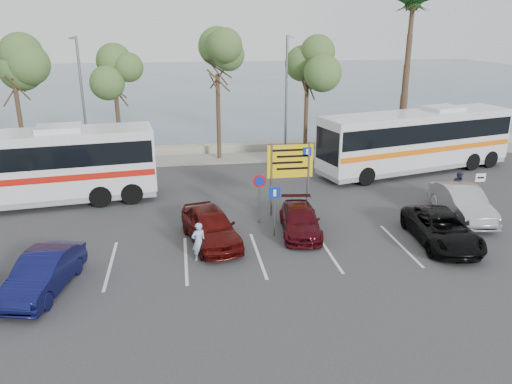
{
  "coord_description": "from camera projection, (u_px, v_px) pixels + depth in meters",
  "views": [
    {
      "loc": [
        -4.08,
        -19.06,
        8.9
      ],
      "look_at": [
        -0.67,
        3.0,
        1.32
      ],
      "focal_mm": 35.0,
      "sensor_mm": 36.0,
      "label": 1
    }
  ],
  "objects": [
    {
      "name": "ground",
      "position": [
        282.0,
        243.0,
        21.29
      ],
      "size": [
        120.0,
        120.0,
        0.0
      ],
      "primitive_type": "plane",
      "color": "#333335",
      "rests_on": "ground"
    },
    {
      "name": "tree_left",
      "position": [
        114.0,
        71.0,
        31.3
      ],
      "size": [
        3.2,
        3.2,
        7.2
      ],
      "color": "#382619",
      "rests_on": "kerb_strip"
    },
    {
      "name": "direction_sign",
      "position": [
        290.0,
        167.0,
        23.64
      ],
      "size": [
        2.2,
        0.12,
        3.6
      ],
      "color": "slate",
      "rests_on": "ground"
    },
    {
      "name": "car_blue",
      "position": [
        43.0,
        273.0,
        17.24
      ],
      "size": [
        2.32,
        4.39,
        1.38
      ],
      "primitive_type": "imported",
      "rotation": [
        0.0,
        0.0,
        -0.22
      ],
      "color": "#0E1141",
      "rests_on": "ground"
    },
    {
      "name": "seawall",
      "position": [
        238.0,
        148.0,
        36.16
      ],
      "size": [
        48.0,
        0.8,
        0.6
      ],
      "primitive_type": "cube",
      "color": "gray",
      "rests_on": "ground"
    },
    {
      "name": "street_lamp_right",
      "position": [
        287.0,
        92.0,
        32.89
      ],
      "size": [
        0.45,
        1.15,
        8.01
      ],
      "color": "slate",
      "rests_on": "kerb_strip"
    },
    {
      "name": "pedestrian_far",
      "position": [
        458.0,
        186.0,
        26.16
      ],
      "size": [
        0.73,
        0.87,
        1.6
      ],
      "primitive_type": "imported",
      "rotation": [
        0.0,
        0.0,
        1.74
      ],
      "color": "#2F3247",
      "rests_on": "ground"
    },
    {
      "name": "palm_tree",
      "position": [
        413.0,
        7.0,
        32.87
      ],
      "size": [
        4.8,
        4.8,
        11.2
      ],
      "color": "#382619",
      "rests_on": "kerb_strip"
    },
    {
      "name": "suv_black",
      "position": [
        442.0,
        229.0,
        21.04
      ],
      "size": [
        2.59,
        4.9,
        1.31
      ],
      "primitive_type": "imported",
      "rotation": [
        0.0,
        0.0,
        -0.09
      ],
      "color": "black",
      "rests_on": "ground"
    },
    {
      "name": "coach_bus_left",
      "position": [
        23.0,
        170.0,
        25.03
      ],
      "size": [
        13.22,
        4.44,
        4.04
      ],
      "color": "silver",
      "rests_on": "ground"
    },
    {
      "name": "car_red",
      "position": [
        211.0,
        226.0,
        21.06
      ],
      "size": [
        2.71,
        4.77,
        1.53
      ],
      "primitive_type": "imported",
      "rotation": [
        0.0,
        0.0,
        0.21
      ],
      "color": "#4F0E0B",
      "rests_on": "ground"
    },
    {
      "name": "sign_taxi",
      "position": [
        479.0,
        189.0,
        23.64
      ],
      "size": [
        0.5,
        0.07,
        2.2
      ],
      "color": "slate",
      "rests_on": "ground"
    },
    {
      "name": "car_maroon",
      "position": [
        300.0,
        220.0,
        22.13
      ],
      "size": [
        2.13,
        4.22,
        1.17
      ],
      "primitive_type": "imported",
      "rotation": [
        0.0,
        0.0,
        -0.12
      ],
      "color": "#480C13",
      "rests_on": "ground"
    },
    {
      "name": "sign_no_stop",
      "position": [
        259.0,
        191.0,
        22.92
      ],
      "size": [
        0.6,
        0.08,
        2.35
      ],
      "color": "slate",
      "rests_on": "ground"
    },
    {
      "name": "tree_far_left",
      "position": [
        12.0,
        67.0,
        30.32
      ],
      "size": [
        3.2,
        3.2,
        7.6
      ],
      "color": "#382619",
      "rests_on": "kerb_strip"
    },
    {
      "name": "kerb_strip",
      "position": [
        241.0,
        158.0,
        34.36
      ],
      "size": [
        44.0,
        2.4,
        0.15
      ],
      "primitive_type": "cube",
      "color": "gray",
      "rests_on": "ground"
    },
    {
      "name": "street_lamp_left",
      "position": [
        82.0,
        96.0,
        31.01
      ],
      "size": [
        0.45,
        1.15,
        8.01
      ],
      "color": "slate",
      "rests_on": "kerb_strip"
    },
    {
      "name": "sign_parking",
      "position": [
        274.0,
        204.0,
        21.52
      ],
      "size": [
        0.5,
        0.07,
        2.25
      ],
      "color": "slate",
      "rests_on": "ground"
    },
    {
      "name": "tree_mid",
      "position": [
        217.0,
        60.0,
        32.03
      ],
      "size": [
        3.2,
        3.2,
        8.0
      ],
      "color": "#382619",
      "rests_on": "kerb_strip"
    },
    {
      "name": "tree_right",
      "position": [
        308.0,
        66.0,
        33.05
      ],
      "size": [
        3.2,
        3.2,
        7.4
      ],
      "color": "#382619",
      "rests_on": "kerb_strip"
    },
    {
      "name": "lane_markings",
      "position": [
        260.0,
        255.0,
        20.18
      ],
      "size": [
        12.02,
        4.2,
        0.01
      ],
      "primitive_type": null,
      "color": "silver",
      "rests_on": "ground"
    },
    {
      "name": "sea",
      "position": [
        204.0,
        83.0,
        77.43
      ],
      "size": [
        140.0,
        140.0,
        0.0
      ],
      "primitive_type": "plane",
      "color": "#405366",
      "rests_on": "ground"
    },
    {
      "name": "car_silver_b",
      "position": [
        462.0,
        203.0,
        23.75
      ],
      "size": [
        2.18,
        4.84,
        1.54
      ],
      "primitive_type": "imported",
      "rotation": [
        0.0,
        0.0,
        -0.12
      ],
      "color": "#9B9BA1",
      "rests_on": "ground"
    },
    {
      "name": "pedestrian_near",
      "position": [
        199.0,
        242.0,
        19.49
      ],
      "size": [
        0.67,
        0.55,
        1.58
      ],
      "primitive_type": "imported",
      "rotation": [
        0.0,
        0.0,
        3.48
      ],
      "color": "#90ADD2",
      "rests_on": "ground"
    },
    {
      "name": "coach_bus_right",
      "position": [
        416.0,
        143.0,
        30.97
      ],
      "size": [
        13.05,
        5.82,
        3.98
      ],
      "color": "silver",
      "rests_on": "ground"
    }
  ]
}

